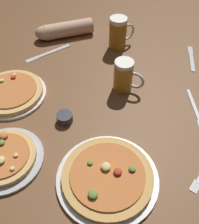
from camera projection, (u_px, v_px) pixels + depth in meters
The scene contains 11 objects.
ground_plane at pixel (100, 118), 1.03m from camera, with size 2.40×2.40×0.03m, color brown.
pizza_plate_near at pixel (4, 157), 0.88m from camera, with size 0.27×0.27×0.05m.
pizza_plate_far at pixel (11, 92), 1.09m from camera, with size 0.29×0.29×0.05m.
pizza_plate_side at pixel (107, 177), 0.83m from camera, with size 0.33×0.33×0.05m.
beer_mug_dark at pixel (124, 76), 1.08m from camera, with size 0.13×0.08×0.14m.
beer_mug_amber at pixel (119, 33), 1.28m from camera, with size 0.13×0.10×0.16m.
ramekin_sauce at pixel (65, 118), 0.99m from camera, with size 0.06×0.06×0.03m, color #333338.
fork_left at pixel (195, 109), 1.04m from camera, with size 0.04×0.22×0.01m.
knife_right at pixel (192, 58), 1.27m from camera, with size 0.04×0.21×0.01m.
knife_spare at pixel (48, 53), 1.30m from camera, with size 0.20×0.17×0.01m.
diner_arm at pixel (63, 30), 1.37m from camera, with size 0.31×0.17×0.08m.
Camera 1 is at (0.04, -0.67, 0.77)m, focal length 41.45 mm.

